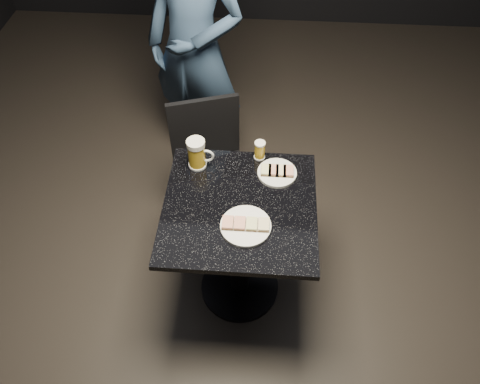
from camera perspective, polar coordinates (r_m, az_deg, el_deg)
name	(u,v)px	position (r m, az deg, el deg)	size (l,w,h in m)	color
floor	(240,287)	(2.75, -0.03, -11.53)	(6.00, 6.00, 0.00)	black
plate_large	(246,226)	(2.05, 0.70, -4.16)	(0.22, 0.22, 0.01)	white
plate_small	(277,173)	(2.26, 4.54, 2.33)	(0.19, 0.19, 0.01)	silver
patron	(195,48)	(2.86, -5.46, 17.06)	(0.64, 0.42, 1.77)	navy
table	(240,236)	(2.32, -0.03, -5.41)	(0.70, 0.70, 0.75)	black
beer_mug	(197,153)	(2.25, -5.25, 4.70)	(0.13, 0.09, 0.16)	silver
beer_tumbler	(260,150)	(2.30, 2.42, 5.13)	(0.06, 0.06, 0.10)	silver
chair	(210,164)	(2.66, -3.70, 3.43)	(0.49, 0.49, 0.87)	black
canapes_on_plate_large	(246,224)	(2.03, 0.70, -3.89)	(0.21, 0.07, 0.02)	#4C3521
canapes_on_plate_small	(277,171)	(2.24, 4.56, 2.62)	(0.16, 0.07, 0.02)	#4C3521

